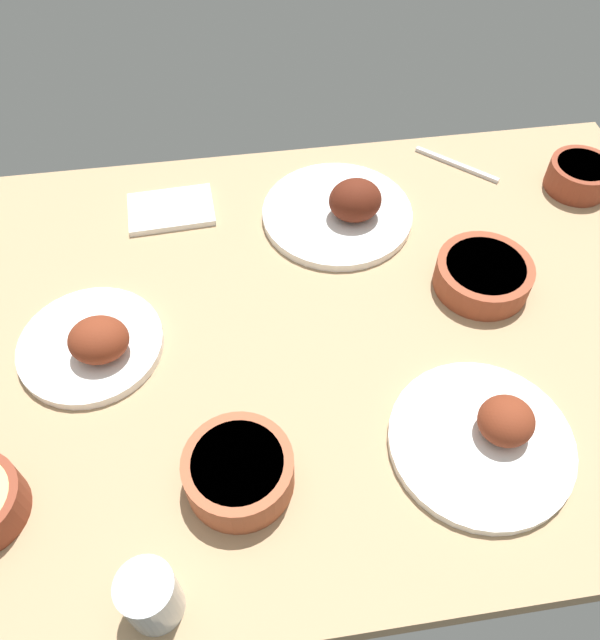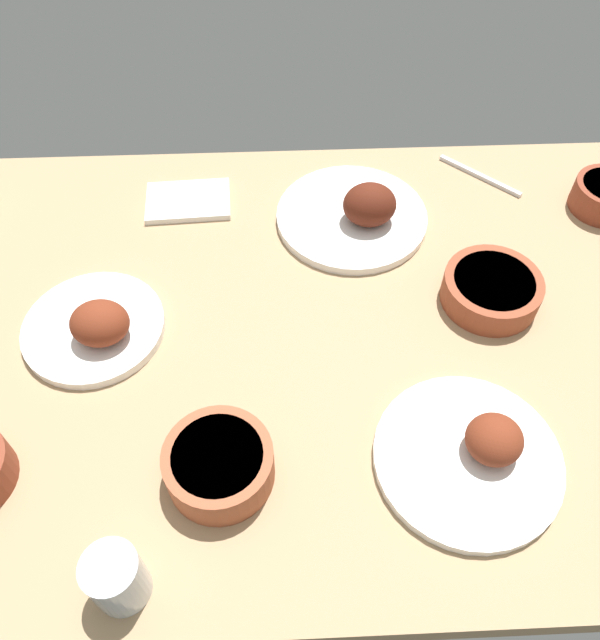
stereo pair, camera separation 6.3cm
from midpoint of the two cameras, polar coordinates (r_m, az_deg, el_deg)
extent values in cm
cube|color=tan|center=(101.77, -1.76, -1.45)|extent=(140.00, 90.00, 4.00)
cylinder|color=white|center=(103.38, -20.03, -2.21)|extent=(22.15, 22.15, 1.60)
ellipsoid|color=maroon|center=(98.54, -19.49, -1.79)|extent=(8.92, 7.72, 6.71)
cylinder|color=white|center=(91.26, 14.10, -10.76)|extent=(25.56, 25.56, 1.60)
ellipsoid|color=maroon|center=(89.52, 16.22, -8.84)|extent=(7.68, 7.47, 6.10)
cylinder|color=white|center=(116.72, 1.82, 9.50)|extent=(27.29, 27.29, 1.60)
ellipsoid|color=#511E11|center=(113.03, 3.41, 10.68)|extent=(9.37, 8.02, 7.69)
cylinder|color=#A35133|center=(85.07, -7.71, -13.52)|extent=(14.50, 14.50, 6.00)
cylinder|color=white|center=(82.81, -7.90, -12.81)|extent=(11.89, 11.89, 1.00)
cylinder|color=brown|center=(107.36, 14.60, 3.87)|extent=(15.75, 15.75, 4.92)
cylinder|color=#4C192D|center=(105.95, 14.81, 4.58)|extent=(12.91, 12.91, 1.00)
cylinder|color=brown|center=(131.38, 22.65, 11.88)|extent=(11.81, 11.81, 5.43)
cylinder|color=brown|center=(130.09, 22.95, 12.61)|extent=(9.68, 9.68, 1.00)
cylinder|color=silver|center=(80.43, -15.72, -23.01)|extent=(6.73, 6.73, 8.78)
cube|color=white|center=(120.87, -13.05, 9.65)|extent=(15.96, 11.26, 1.20)
cube|color=silver|center=(131.04, 12.60, 13.51)|extent=(13.64, 12.77, 0.80)
camera|label=1|loc=(0.03, -91.82, -2.35)|focal=35.42mm
camera|label=2|loc=(0.03, 88.18, 2.35)|focal=35.42mm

